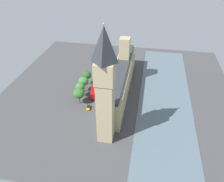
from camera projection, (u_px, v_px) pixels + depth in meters
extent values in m
plane|color=#424244|center=(118.00, 90.00, 144.88)|extent=(145.72, 145.72, 0.00)
cube|color=slate|center=(165.00, 95.00, 140.29)|extent=(30.91, 131.15, 0.25)
cube|color=tan|center=(121.00, 81.00, 140.29)|extent=(10.35, 75.72, 15.30)
cube|color=tan|center=(124.00, 60.00, 147.12)|extent=(6.44, 6.44, 30.53)
cube|color=#2D3338|center=(121.00, 69.00, 135.56)|extent=(7.87, 72.69, 1.60)
cone|color=tan|center=(122.00, 46.00, 163.79)|extent=(1.20, 1.20, 2.44)
cone|color=tan|center=(119.00, 52.00, 154.56)|extent=(1.20, 1.20, 2.39)
cone|color=tan|center=(117.00, 60.00, 145.38)|extent=(1.20, 1.20, 2.11)
cone|color=tan|center=(114.00, 67.00, 135.87)|extent=(1.20, 1.20, 3.03)
cone|color=tan|center=(110.00, 76.00, 126.65)|extent=(1.20, 1.20, 2.92)
cone|color=tan|center=(106.00, 87.00, 117.43)|extent=(1.20, 1.20, 2.81)
cone|color=tan|center=(101.00, 100.00, 108.21)|extent=(1.20, 1.20, 2.72)
cube|color=tan|center=(106.00, 112.00, 101.55)|extent=(7.29, 7.29, 31.73)
cube|color=tan|center=(105.00, 73.00, 89.95)|extent=(8.02, 8.02, 9.66)
cylinder|color=silver|center=(95.00, 72.00, 90.58)|extent=(0.25, 5.54, 5.54)
torus|color=black|center=(95.00, 72.00, 90.58)|extent=(0.24, 5.78, 5.78)
cylinder|color=silver|center=(107.00, 68.00, 93.34)|extent=(5.54, 0.25, 5.54)
torus|color=black|center=(107.00, 68.00, 93.34)|extent=(5.78, 0.24, 5.78)
pyramid|color=#2D3338|center=(104.00, 44.00, 83.16)|extent=(8.02, 8.02, 14.59)
sphere|color=gold|center=(104.00, 24.00, 78.85)|extent=(0.80, 0.80, 0.80)
cube|color=#B20C0F|center=(106.00, 67.00, 165.41)|extent=(3.46, 10.69, 4.20)
cube|color=black|center=(106.00, 67.00, 165.36)|extent=(3.48, 10.29, 0.70)
cylinder|color=black|center=(105.00, 68.00, 169.70)|extent=(0.45, 1.13, 1.10)
cylinder|color=black|center=(108.00, 68.00, 169.53)|extent=(0.45, 1.13, 1.10)
cylinder|color=black|center=(104.00, 72.00, 163.64)|extent=(0.45, 1.13, 1.10)
cylinder|color=black|center=(107.00, 72.00, 163.47)|extent=(0.45, 1.13, 1.10)
cube|color=#B7B7BC|center=(101.00, 81.00, 152.88)|extent=(2.21, 4.18, 0.75)
cube|color=black|center=(101.00, 80.00, 152.65)|extent=(1.76, 2.38, 0.65)
cylinder|color=black|center=(102.00, 83.00, 151.95)|extent=(0.31, 0.70, 0.68)
cylinder|color=black|center=(100.00, 83.00, 152.09)|extent=(0.31, 0.70, 0.68)
cylinder|color=black|center=(103.00, 81.00, 154.08)|extent=(0.31, 0.70, 0.68)
cylinder|color=black|center=(100.00, 81.00, 154.22)|extent=(0.31, 0.70, 0.68)
cube|color=#B20C0F|center=(93.00, 92.00, 138.21)|extent=(3.66, 10.71, 4.20)
cube|color=black|center=(93.00, 92.00, 138.17)|extent=(3.68, 10.32, 0.70)
cylinder|color=black|center=(95.00, 99.00, 136.29)|extent=(0.47, 1.13, 1.10)
cylinder|color=black|center=(91.00, 99.00, 136.42)|extent=(0.47, 1.13, 1.10)
cylinder|color=black|center=(96.00, 92.00, 142.36)|extent=(0.47, 1.13, 1.10)
cylinder|color=black|center=(93.00, 92.00, 142.49)|extent=(0.47, 1.13, 1.10)
cube|color=gold|center=(88.00, 108.00, 128.78)|extent=(2.23, 4.58, 0.75)
cube|color=black|center=(88.00, 106.00, 128.57)|extent=(1.73, 2.62, 0.65)
cylinder|color=black|center=(89.00, 110.00, 127.78)|extent=(0.33, 0.71, 0.68)
cylinder|color=black|center=(87.00, 110.00, 127.86)|extent=(0.33, 0.71, 0.68)
cylinder|color=black|center=(90.00, 107.00, 130.12)|extent=(0.33, 0.71, 0.68)
cylinder|color=black|center=(88.00, 107.00, 130.20)|extent=(0.33, 0.71, 0.68)
cylinder|color=maroon|center=(103.00, 108.00, 128.28)|extent=(0.62, 0.62, 1.34)
sphere|color=#8C6647|center=(103.00, 107.00, 127.83)|extent=(0.26, 0.26, 0.26)
cube|color=black|center=(103.00, 108.00, 128.42)|extent=(0.31, 0.25, 0.24)
cylinder|color=gray|center=(110.00, 91.00, 143.46)|extent=(0.48, 0.48, 1.29)
sphere|color=beige|center=(110.00, 90.00, 143.03)|extent=(0.25, 0.25, 0.25)
cube|color=maroon|center=(109.00, 91.00, 143.21)|extent=(0.31, 0.14, 0.23)
cylinder|color=brown|center=(87.00, 81.00, 149.49)|extent=(0.56, 0.56, 5.01)
ellipsoid|color=#235623|center=(87.00, 75.00, 146.79)|extent=(6.14, 6.14, 5.22)
cylinder|color=brown|center=(84.00, 88.00, 142.42)|extent=(0.56, 0.56, 5.40)
ellipsoid|color=#387533|center=(83.00, 81.00, 139.59)|extent=(6.29, 6.29, 5.34)
cylinder|color=brown|center=(80.00, 100.00, 132.33)|extent=(0.56, 0.56, 4.52)
ellipsoid|color=#2D6628|center=(79.00, 93.00, 129.62)|extent=(6.86, 6.86, 5.83)
cylinder|color=brown|center=(81.00, 93.00, 137.36)|extent=(0.56, 0.56, 5.43)
ellipsoid|color=#387533|center=(80.00, 87.00, 134.68)|extent=(5.52, 5.52, 4.69)
cylinder|color=black|center=(86.00, 88.00, 142.32)|extent=(0.18, 0.18, 5.35)
sphere|color=#F2EAC6|center=(86.00, 84.00, 140.66)|extent=(0.56, 0.56, 0.56)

